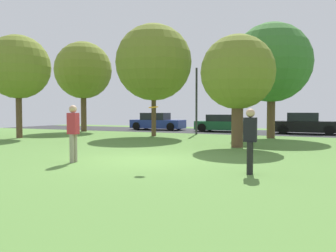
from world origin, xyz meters
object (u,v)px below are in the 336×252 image
Objects in this scene: oak_tree_center at (154,63)px; maple_tree_near at (18,67)px; parked_car_black at (306,124)px; person_thrower at (73,130)px; birch_tree_lone at (272,63)px; person_catcher at (250,138)px; parked_car_green at (224,124)px; oak_tree_left at (238,73)px; frisbee_disc at (153,107)px; parked_car_blue at (157,122)px; street_lamp_post at (196,101)px; maple_tree_far at (83,71)px.

oak_tree_center is 8.03m from maple_tree_near.
person_thrower is at bearing -108.97° from parked_car_black.
maple_tree_near is at bearing -144.70° from oak_tree_center.
person_thrower is (9.30, -6.23, -3.16)m from maple_tree_near.
maple_tree_near is (-13.51, -6.14, -0.24)m from birch_tree_lone.
parked_car_green is (-5.34, 16.92, -0.31)m from person_catcher.
birch_tree_lone is at bearing 84.08° from oak_tree_left.
parked_car_black is (2.27, 10.56, -2.60)m from oak_tree_left.
parked_car_black is at bearing 79.47° from frisbee_disc.
maple_tree_near is 18.92× the size of frisbee_disc.
parked_car_blue reaches higher than parked_car_green.
parked_car_blue is 1.03× the size of parked_car_green.
oak_tree_left is 7.78m from person_thrower.
person_catcher is 14.66m from street_lamp_post.
parked_car_blue is at bearing 178.59° from parked_car_green.
maple_tree_far reaches higher than parked_car_black.
oak_tree_center is 13.84m from person_catcher.
street_lamp_post is at bearing -152.04° from parked_car_black.
person_catcher is (15.31, -12.63, -3.79)m from maple_tree_far.
parked_car_blue is (-9.97, 5.00, -3.75)m from birch_tree_lone.
street_lamp_post is at bearing 54.22° from oak_tree_center.
person_thrower is 17.23m from parked_car_green.
oak_tree_center is 7.46m from maple_tree_far.
oak_tree_center is 1.17× the size of maple_tree_near.
parked_car_green is (-2.67, 17.07, -1.10)m from frisbee_disc.
frisbee_disc reaches higher than parked_car_black.
person_thrower is at bearing -75.76° from oak_tree_center.
maple_tree_far reaches higher than person_thrower.
street_lamp_post is at bearing 122.48° from oak_tree_left.
oak_tree_center is 3.95× the size of person_thrower.
maple_tree_near is 11.64m from person_thrower.
frisbee_disc reaches higher than person_catcher.
parked_car_green is 4.17m from street_lamp_post.
parked_car_green is (-4.15, 4.86, -3.79)m from birch_tree_lone.
maple_tree_near is 1.46× the size of parked_car_black.
oak_tree_center is 22.07× the size of frisbee_disc.
frisbee_disc is at bearing -97.82° from oak_tree_left.
oak_tree_center is 1.56× the size of parked_car_blue.
person_thrower reaches higher than frisbee_disc.
birch_tree_lone is at bearing -109.51° from parked_car_black.
oak_tree_center reaches higher than parked_car_blue.
parked_car_blue is (4.15, 4.43, -4.05)m from maple_tree_far.
birch_tree_lone is 1.63× the size of parked_car_black.
birch_tree_lone reaches higher than parked_car_blue.
maple_tree_near reaches higher than parked_car_blue.
parked_car_black is (5.82, -0.16, 0.06)m from parked_car_green.
person_catcher is 5.21× the size of frisbee_disc.
parked_car_green is at bearing -1.41° from parked_car_blue.
maple_tree_far is 1.54× the size of parked_car_blue.
birch_tree_lone is at bearing -12.60° from street_lamp_post.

